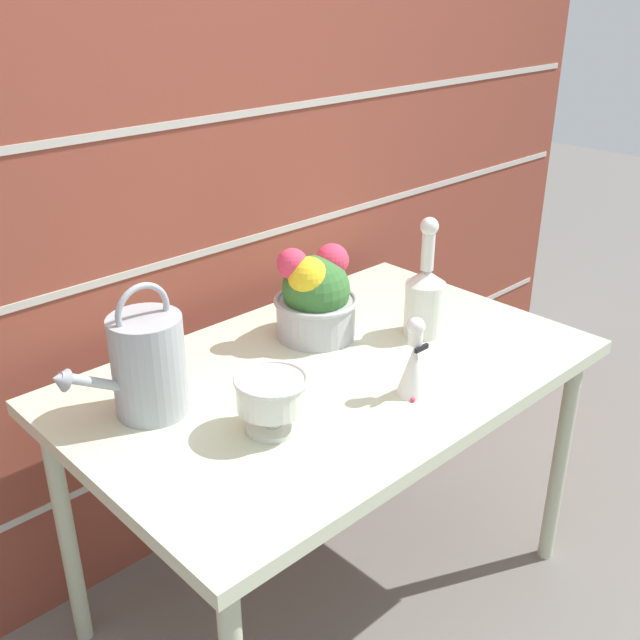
{
  "coord_description": "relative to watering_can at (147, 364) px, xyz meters",
  "views": [
    {
      "loc": [
        -1.14,
        -1.16,
        1.64
      ],
      "look_at": [
        0.0,
        0.04,
        0.86
      ],
      "focal_mm": 42.0,
      "sensor_mm": 36.0,
      "label": 1
    }
  ],
  "objects": [
    {
      "name": "ground_plane",
      "position": [
        0.43,
        -0.14,
        -0.86
      ],
      "size": [
        12.0,
        12.0,
        0.0
      ],
      "primitive_type": "plane",
      "color": "slate"
    },
    {
      "name": "brick_wall",
      "position": [
        0.43,
        0.4,
        0.24
      ],
      "size": [
        3.6,
        0.08,
        2.2
      ],
      "color": "brown",
      "rests_on": "ground_plane"
    },
    {
      "name": "patio_table",
      "position": [
        0.43,
        -0.14,
        -0.18
      ],
      "size": [
        1.3,
        0.81,
        0.74
      ],
      "color": "beige",
      "rests_on": "ground_plane"
    },
    {
      "name": "watering_can",
      "position": [
        0.0,
        0.0,
        0.0
      ],
      "size": [
        0.31,
        0.16,
        0.31
      ],
      "color": "#9EA3A8",
      "rests_on": "patio_table"
    },
    {
      "name": "crystal_pedestal_bowl",
      "position": [
        0.15,
        -0.24,
        -0.04
      ],
      "size": [
        0.16,
        0.16,
        0.13
      ],
      "color": "silver",
      "rests_on": "patio_table"
    },
    {
      "name": "flower_planter",
      "position": [
        0.53,
        0.03,
        -0.0
      ],
      "size": [
        0.23,
        0.23,
        0.25
      ],
      "color": "#ADADB2",
      "rests_on": "patio_table"
    },
    {
      "name": "glass_decanter",
      "position": [
        0.75,
        -0.16,
        -0.01
      ],
      "size": [
        0.11,
        0.11,
        0.33
      ],
      "color": "silver",
      "rests_on": "patio_table"
    },
    {
      "name": "figurine_vase",
      "position": [
        0.48,
        -0.35,
        -0.04
      ],
      "size": [
        0.08,
        0.08,
        0.19
      ],
      "color": "white",
      "rests_on": "patio_table"
    },
    {
      "name": "fallen_petal",
      "position": [
        0.45,
        -0.38,
        -0.12
      ],
      "size": [
        0.01,
        0.01,
        0.01
      ],
      "color": "#E03856",
      "rests_on": "patio_table"
    }
  ]
}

